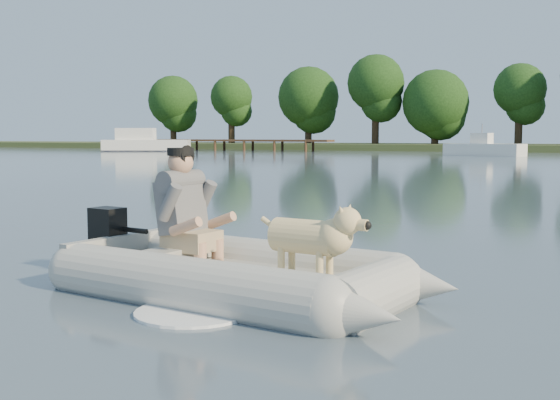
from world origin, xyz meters
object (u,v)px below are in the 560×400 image
at_px(man, 183,203).
at_px(motorboat, 485,141).
at_px(dinghy, 239,229).
at_px(cabin_cruiser, 147,140).
at_px(dog, 305,243).
at_px(dock, 239,145).

height_order(man, motorboat, motorboat).
xyz_separation_m(dinghy, cabin_cruiser, (-33.15, 46.43, 0.40)).
xyz_separation_m(dinghy, dog, (0.68, -0.06, -0.08)).
bearing_deg(dog, dinghy, -175.43).
bearing_deg(dock, man, -63.25).
relative_size(dock, dog, 18.28).
bearing_deg(motorboat, cabin_cruiser, -167.02).
bearing_deg(motorboat, dog, -68.91).
bearing_deg(man, dinghy, -4.24).
bearing_deg(dinghy, dog, 4.57).
xyz_separation_m(man, motorboat, (-3.21, 45.09, 0.25)).
xyz_separation_m(dock, motorboat, (22.84, -6.61, 0.55)).
bearing_deg(cabin_cruiser, dock, 15.95).
xyz_separation_m(dock, dog, (27.46, -51.94, 0.03)).
height_order(dock, cabin_cruiser, cabin_cruiser).
height_order(man, cabin_cruiser, cabin_cruiser).
bearing_deg(dinghy, cabin_cruiser, 135.08).
height_order(dinghy, man, man).
relative_size(dinghy, motorboat, 0.88).
xyz_separation_m(dock, man, (26.06, -51.70, 0.30)).
distance_m(man, motorboat, 45.20).
bearing_deg(dock, motorboat, -16.15).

